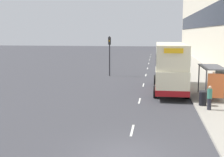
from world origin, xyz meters
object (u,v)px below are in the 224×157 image
object	(u,v)px
bus_shelter	(214,76)
double_decker_bus_near	(170,66)
car_0	(166,66)
litter_bin	(203,98)
traffic_light_far_kerb	(110,49)
pedestrian_4	(213,80)
pedestrian_3	(210,98)

from	to	relation	value
bus_shelter	double_decker_bus_near	bearing A→B (deg)	135.35
car_0	litter_bin	distance (m)	19.61
traffic_light_far_kerb	bus_shelter	bearing A→B (deg)	-50.90
litter_bin	double_decker_bus_near	bearing A→B (deg)	109.24
litter_bin	car_0	bearing A→B (deg)	95.76
bus_shelter	pedestrian_4	distance (m)	4.45
car_0	pedestrian_4	size ratio (longest dim) A/B	2.69
bus_shelter	litter_bin	xyz separation A→B (m)	(-1.22, -2.69, -1.21)
traffic_light_far_kerb	car_0	bearing A→B (deg)	31.64
bus_shelter	pedestrian_3	distance (m)	4.15
pedestrian_4	litter_bin	xyz separation A→B (m)	(-1.92, -6.99, -0.30)
pedestrian_3	traffic_light_far_kerb	distance (m)	18.99
bus_shelter	pedestrian_3	world-z (taller)	bus_shelter
car_0	litter_bin	bearing A→B (deg)	-84.24
double_decker_bus_near	car_0	world-z (taller)	double_decker_bus_near
car_0	bus_shelter	bearing A→B (deg)	-79.26
car_0	pedestrian_3	xyz separation A→B (m)	(2.21, -20.75, 0.11)
traffic_light_far_kerb	pedestrian_3	bearing A→B (deg)	-60.80
litter_bin	traffic_light_far_kerb	bearing A→B (deg)	120.48
pedestrian_3	pedestrian_4	bearing A→B (deg)	78.49
car_0	traffic_light_far_kerb	world-z (taller)	traffic_light_far_kerb
double_decker_bus_near	pedestrian_3	bearing A→B (deg)	-72.11
bus_shelter	car_0	size ratio (longest dim) A/B	0.96
car_0	traffic_light_far_kerb	bearing A→B (deg)	-148.36
bus_shelter	car_0	distance (m)	17.15
car_0	double_decker_bus_near	bearing A→B (deg)	-90.46
bus_shelter	pedestrian_4	bearing A→B (deg)	80.74
bus_shelter	traffic_light_far_kerb	bearing A→B (deg)	129.10
double_decker_bus_near	pedestrian_3	distance (m)	7.67
double_decker_bus_near	litter_bin	size ratio (longest dim) A/B	9.63
pedestrian_4	traffic_light_far_kerb	distance (m)	13.82
pedestrian_3	litter_bin	world-z (taller)	pedestrian_3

